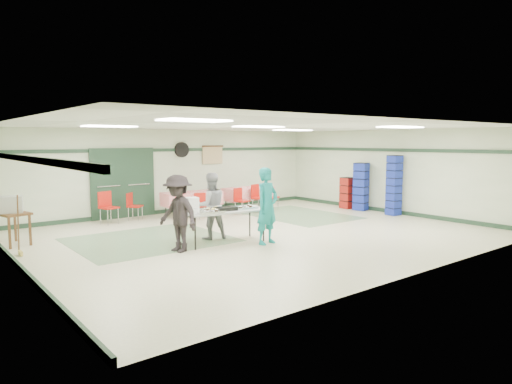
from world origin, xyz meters
TOP-DOWN VIEW (x-y plane):
  - floor at (0.00, 0.00)m, footprint 11.00×11.00m
  - ceiling at (0.00, 0.00)m, footprint 11.00×11.00m
  - wall_back at (0.00, 4.50)m, footprint 11.00×0.00m
  - wall_front at (0.00, -4.50)m, footprint 11.00×0.00m
  - wall_left at (-5.50, 0.00)m, footprint 0.00×9.00m
  - wall_right at (5.50, 0.00)m, footprint 0.00×9.00m
  - trim_back at (0.00, 4.47)m, footprint 11.00×0.06m
  - baseboard_back at (0.00, 4.47)m, footprint 11.00×0.06m
  - trim_left at (-5.47, 0.00)m, footprint 0.06×9.00m
  - baseboard_left at (-5.47, 0.00)m, footprint 0.06×9.00m
  - trim_right at (5.47, 0.00)m, footprint 0.06×9.00m
  - baseboard_right at (5.47, 0.00)m, footprint 0.06×9.00m
  - green_patch_a at (-2.50, 1.00)m, footprint 3.50×3.00m
  - green_patch_b at (2.80, 1.50)m, footprint 2.50×3.50m
  - double_door_left at (-2.20, 4.44)m, footprint 0.90×0.06m
  - double_door_right at (-1.25, 4.44)m, footprint 0.90×0.06m
  - door_frame at (-1.73, 4.42)m, footprint 2.00×0.03m
  - wall_fan at (0.30, 4.44)m, footprint 0.50×0.10m
  - scroll_banner at (1.50, 4.44)m, footprint 0.80×0.02m
  - serving_table at (-1.27, -0.33)m, footprint 2.08×1.06m
  - sheet_tray_right at (-0.76, -0.40)m, footprint 0.59×0.48m
  - sheet_tray_mid at (-1.44, -0.24)m, footprint 0.58×0.47m
  - sheet_tray_left at (-1.76, -0.45)m, footprint 0.63×0.51m
  - baking_pan at (-1.28, -0.40)m, footprint 0.52×0.36m
  - foam_box_stack at (-2.10, -0.29)m, footprint 0.29×0.27m
  - volunteer_teal at (-0.56, -1.01)m, footprint 0.70×0.53m
  - volunteer_grey at (-1.28, 0.22)m, footprint 0.90×0.78m
  - volunteer_dark at (-2.52, -0.44)m, footprint 0.82×1.16m
  - dining_table_a at (2.25, 3.40)m, footprint 1.77×0.83m
  - dining_table_b at (0.05, 3.40)m, footprint 1.86×0.97m
  - chair_a at (2.21, 2.83)m, footprint 0.53×0.53m
  - chair_b at (1.49, 2.83)m, footprint 0.47×0.47m
  - chair_c at (2.71, 2.83)m, footprint 0.53×0.53m
  - chair_d at (0.03, 2.82)m, footprint 0.42×0.42m
  - chair_loose_a at (-1.70, 3.85)m, footprint 0.53×0.53m
  - chair_loose_b at (-2.52, 3.68)m, footprint 0.52×0.52m
  - crate_stack_blue_a at (5.15, 0.92)m, footprint 0.50×0.50m
  - crate_stack_red at (5.15, 1.49)m, footprint 0.44×0.44m
  - crate_stack_blue_b at (5.15, -0.37)m, footprint 0.40×0.40m
  - printer_table at (-5.15, 2.41)m, footprint 0.75×0.97m
  - office_printer at (-5.15, 2.39)m, footprint 0.54×0.50m
  - broom at (-5.23, 1.30)m, footprint 0.06×0.20m

SIDE VIEW (x-z plane):
  - floor at x=0.00m, z-range 0.00..0.00m
  - green_patch_a at x=-2.50m, z-range 0.00..0.01m
  - green_patch_b at x=2.80m, z-range 0.00..0.01m
  - baseboard_back at x=0.00m, z-range 0.00..0.12m
  - baseboard_left at x=-5.47m, z-range 0.00..0.12m
  - baseboard_right at x=5.47m, z-range 0.00..0.12m
  - chair_d at x=0.03m, z-range 0.08..0.86m
  - chair_loose_a at x=-1.70m, z-range 0.09..0.90m
  - chair_b at x=1.49m, z-range 0.09..0.93m
  - crate_stack_red at x=5.15m, z-range 0.00..1.08m
  - chair_c at x=2.71m, z-range 0.10..0.99m
  - chair_a at x=2.21m, z-range 0.10..1.01m
  - chair_loose_b at x=-2.52m, z-range 0.10..1.03m
  - dining_table_a at x=2.25m, z-range 0.19..0.95m
  - dining_table_b at x=0.05m, z-range 0.19..0.95m
  - printer_table at x=-5.15m, z-range 0.26..1.01m
  - broom at x=-5.23m, z-range 0.03..1.26m
  - serving_table at x=-1.27m, z-range 0.34..1.10m
  - sheet_tray_right at x=-0.76m, z-range 0.76..0.78m
  - sheet_tray_mid at x=-1.44m, z-range 0.76..0.78m
  - sheet_tray_left at x=-1.76m, z-range 0.76..0.78m
  - volunteer_grey at x=-1.28m, z-range 0.00..1.59m
  - baking_pan at x=-1.28m, z-range 0.76..0.84m
  - crate_stack_blue_a at x=5.15m, z-range 0.00..1.61m
  - volunteer_dark at x=-2.52m, z-range 0.00..1.63m
  - volunteer_teal at x=-0.56m, z-range 0.00..1.74m
  - office_printer at x=-5.15m, z-range 0.74..1.11m
  - foam_box_stack at x=-2.10m, z-range 0.76..1.11m
  - crate_stack_blue_b at x=5.15m, z-range 0.00..1.89m
  - double_door_left at x=-2.20m, z-range 0.00..2.10m
  - double_door_right at x=-1.25m, z-range 0.00..2.10m
  - door_frame at x=-1.73m, z-range -0.02..2.12m
  - wall_back at x=0.00m, z-range -4.15..6.85m
  - wall_front at x=0.00m, z-range -4.15..6.85m
  - wall_left at x=-5.50m, z-range -3.15..5.85m
  - wall_right at x=5.50m, z-range -3.15..5.85m
  - scroll_banner at x=1.50m, z-range 1.55..2.15m
  - trim_back at x=0.00m, z-range 2.00..2.10m
  - trim_left at x=-5.47m, z-range 2.00..2.10m
  - trim_right at x=5.47m, z-range 2.00..2.10m
  - wall_fan at x=0.30m, z-range 1.80..2.30m
  - ceiling at x=0.00m, z-range 2.70..2.70m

